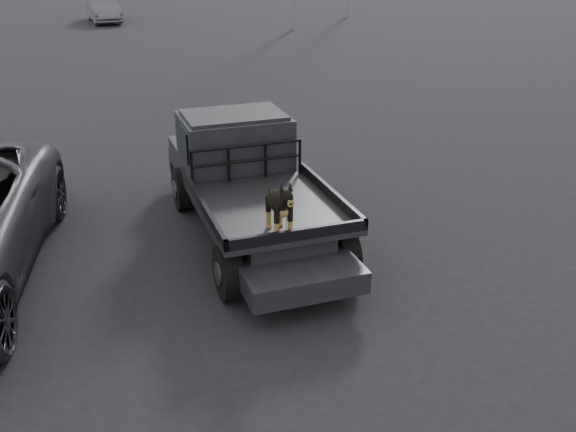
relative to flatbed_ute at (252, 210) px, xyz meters
name	(u,v)px	position (x,y,z in m)	size (l,w,h in m)	color
ground	(250,287)	(-0.49, -1.54, -0.46)	(120.00, 120.00, 0.00)	black
flatbed_ute	(252,210)	(0.00, 0.00, 0.00)	(2.00, 5.40, 0.92)	black
ute_cab	(235,139)	(0.00, 0.95, 0.90)	(1.72, 1.30, 0.88)	black
headache_rack	(247,163)	(0.00, 0.20, 0.74)	(1.80, 0.08, 0.55)	black
dog	(279,206)	(-0.16, -1.83, 0.83)	(0.32, 0.60, 0.74)	black
distant_car_a	(103,9)	(-0.01, 28.03, 0.21)	(1.41, 4.05, 1.34)	#535358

